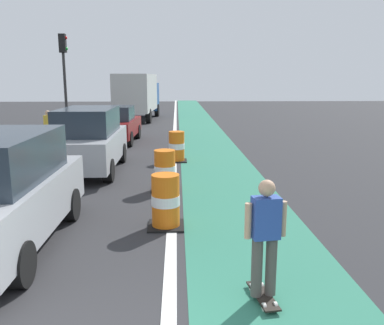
{
  "coord_description": "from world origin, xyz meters",
  "views": [
    {
      "loc": [
        1.02,
        -3.68,
        2.97
      ],
      "look_at": [
        1.35,
        5.4,
        1.1
      ],
      "focal_mm": 38.53,
      "sensor_mm": 36.0,
      "label": 1
    }
  ],
  "objects_px": {
    "traffic_light_corner": "(64,67)",
    "pedestrian_crossing": "(49,128)",
    "parked_suv_second": "(89,140)",
    "traffic_barrel_back": "(177,147)",
    "skateboarder_on_lane": "(265,237)",
    "parked_sedan_third": "(115,125)",
    "delivery_truck_down_block": "(138,94)",
    "traffic_barrel_mid": "(165,171)",
    "traffic_barrel_front": "(166,202)"
  },
  "relations": [
    {
      "from": "traffic_barrel_back",
      "to": "delivery_truck_down_block",
      "type": "distance_m",
      "value": 15.46
    },
    {
      "from": "parked_sedan_third",
      "to": "traffic_barrel_back",
      "type": "relative_size",
      "value": 3.84
    },
    {
      "from": "parked_suv_second",
      "to": "traffic_barrel_front",
      "type": "height_order",
      "value": "parked_suv_second"
    },
    {
      "from": "skateboarder_on_lane",
      "to": "traffic_barrel_back",
      "type": "distance_m",
      "value": 9.66
    },
    {
      "from": "skateboarder_on_lane",
      "to": "delivery_truck_down_block",
      "type": "height_order",
      "value": "delivery_truck_down_block"
    },
    {
      "from": "traffic_barrel_mid",
      "to": "delivery_truck_down_block",
      "type": "xyz_separation_m",
      "value": [
        -2.43,
        19.04,
        1.31
      ]
    },
    {
      "from": "traffic_barrel_front",
      "to": "pedestrian_crossing",
      "type": "height_order",
      "value": "pedestrian_crossing"
    },
    {
      "from": "traffic_barrel_front",
      "to": "traffic_barrel_back",
      "type": "height_order",
      "value": "same"
    },
    {
      "from": "skateboarder_on_lane",
      "to": "parked_suv_second",
      "type": "distance_m",
      "value": 8.99
    },
    {
      "from": "parked_sedan_third",
      "to": "delivery_truck_down_block",
      "type": "height_order",
      "value": "delivery_truck_down_block"
    },
    {
      "from": "parked_suv_second",
      "to": "pedestrian_crossing",
      "type": "bearing_deg",
      "value": 119.75
    },
    {
      "from": "traffic_barrel_front",
      "to": "pedestrian_crossing",
      "type": "relative_size",
      "value": 0.68
    },
    {
      "from": "skateboarder_on_lane",
      "to": "parked_suv_second",
      "type": "relative_size",
      "value": 0.37
    },
    {
      "from": "parked_suv_second",
      "to": "delivery_truck_down_block",
      "type": "relative_size",
      "value": 0.6
    },
    {
      "from": "skateboarder_on_lane",
      "to": "delivery_truck_down_block",
      "type": "bearing_deg",
      "value": 98.99
    },
    {
      "from": "skateboarder_on_lane",
      "to": "traffic_barrel_mid",
      "type": "height_order",
      "value": "skateboarder_on_lane"
    },
    {
      "from": "skateboarder_on_lane",
      "to": "traffic_barrel_back",
      "type": "bearing_deg",
      "value": 96.95
    },
    {
      "from": "traffic_barrel_mid",
      "to": "pedestrian_crossing",
      "type": "distance_m",
      "value": 8.84
    },
    {
      "from": "parked_sedan_third",
      "to": "pedestrian_crossing",
      "type": "bearing_deg",
      "value": -153.68
    },
    {
      "from": "skateboarder_on_lane",
      "to": "traffic_barrel_front",
      "type": "relative_size",
      "value": 1.55
    },
    {
      "from": "parked_suv_second",
      "to": "parked_sedan_third",
      "type": "relative_size",
      "value": 1.1
    },
    {
      "from": "parked_suv_second",
      "to": "delivery_truck_down_block",
      "type": "xyz_separation_m",
      "value": [
        0.05,
        16.68,
        0.81
      ]
    },
    {
      "from": "delivery_truck_down_block",
      "to": "traffic_barrel_front",
      "type": "bearing_deg",
      "value": -83.42
    },
    {
      "from": "traffic_barrel_front",
      "to": "delivery_truck_down_block",
      "type": "height_order",
      "value": "delivery_truck_down_block"
    },
    {
      "from": "skateboarder_on_lane",
      "to": "delivery_truck_down_block",
      "type": "relative_size",
      "value": 0.22
    },
    {
      "from": "parked_suv_second",
      "to": "traffic_barrel_back",
      "type": "distance_m",
      "value": 3.23
    },
    {
      "from": "delivery_truck_down_block",
      "to": "pedestrian_crossing",
      "type": "distance_m",
      "value": 12.27
    },
    {
      "from": "delivery_truck_down_block",
      "to": "parked_sedan_third",
      "type": "bearing_deg",
      "value": -90.55
    },
    {
      "from": "parked_sedan_third",
      "to": "traffic_barrel_mid",
      "type": "bearing_deg",
      "value": -73.35
    },
    {
      "from": "skateboarder_on_lane",
      "to": "parked_sedan_third",
      "type": "bearing_deg",
      "value": 105.83
    },
    {
      "from": "skateboarder_on_lane",
      "to": "traffic_light_corner",
      "type": "bearing_deg",
      "value": 112.62
    },
    {
      "from": "traffic_barrel_back",
      "to": "pedestrian_crossing",
      "type": "height_order",
      "value": "pedestrian_crossing"
    },
    {
      "from": "skateboarder_on_lane",
      "to": "traffic_light_corner",
      "type": "distance_m",
      "value": 17.78
    },
    {
      "from": "skateboarder_on_lane",
      "to": "traffic_barrel_front",
      "type": "distance_m",
      "value": 3.22
    },
    {
      "from": "traffic_barrel_back",
      "to": "traffic_light_corner",
      "type": "bearing_deg",
      "value": 130.06
    },
    {
      "from": "traffic_light_corner",
      "to": "pedestrian_crossing",
      "type": "bearing_deg",
      "value": -88.81
    },
    {
      "from": "parked_suv_second",
      "to": "traffic_light_corner",
      "type": "distance_m",
      "value": 8.99
    },
    {
      "from": "parked_sedan_third",
      "to": "traffic_barrel_mid",
      "type": "xyz_separation_m",
      "value": [
        2.53,
        -8.46,
        -0.3
      ]
    },
    {
      "from": "parked_suv_second",
      "to": "parked_sedan_third",
      "type": "height_order",
      "value": "parked_suv_second"
    },
    {
      "from": "parked_sedan_third",
      "to": "pedestrian_crossing",
      "type": "distance_m",
      "value": 2.99
    },
    {
      "from": "parked_suv_second",
      "to": "pedestrian_crossing",
      "type": "xyz_separation_m",
      "value": [
        -2.73,
        4.77,
        -0.17
      ]
    },
    {
      "from": "traffic_light_corner",
      "to": "pedestrian_crossing",
      "type": "distance_m",
      "value": 4.31
    },
    {
      "from": "traffic_barrel_mid",
      "to": "traffic_barrel_back",
      "type": "height_order",
      "value": "same"
    },
    {
      "from": "skateboarder_on_lane",
      "to": "traffic_barrel_front",
      "type": "height_order",
      "value": "skateboarder_on_lane"
    },
    {
      "from": "traffic_barrel_mid",
      "to": "traffic_barrel_back",
      "type": "bearing_deg",
      "value": 85.33
    },
    {
      "from": "traffic_light_corner",
      "to": "pedestrian_crossing",
      "type": "height_order",
      "value": "traffic_light_corner"
    },
    {
      "from": "traffic_barrel_front",
      "to": "traffic_barrel_mid",
      "type": "height_order",
      "value": "same"
    },
    {
      "from": "delivery_truck_down_block",
      "to": "pedestrian_crossing",
      "type": "xyz_separation_m",
      "value": [
        -2.78,
        -11.91,
        -0.98
      ]
    },
    {
      "from": "parked_suv_second",
      "to": "traffic_barrel_back",
      "type": "bearing_deg",
      "value": 28.5
    },
    {
      "from": "delivery_truck_down_block",
      "to": "traffic_light_corner",
      "type": "height_order",
      "value": "traffic_light_corner"
    }
  ]
}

